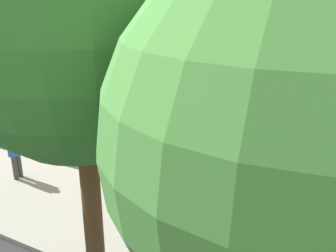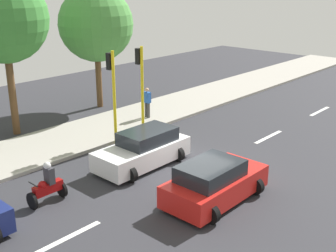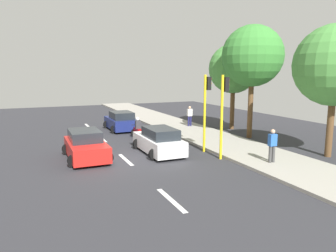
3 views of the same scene
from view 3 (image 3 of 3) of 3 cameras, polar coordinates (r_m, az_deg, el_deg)
name	(u,v)px [view 3 (image 3 of 3)]	position (r m, az deg, el deg)	size (l,w,h in m)	color
ground_plane	(126,161)	(17.39, -7.55, -6.14)	(40.00, 60.00, 0.10)	#2D2D33
sidewalk	(235,147)	(20.33, 11.80, -3.60)	(4.00, 60.00, 0.15)	#9E998E
lane_stripe_north	(171,200)	(12.01, 0.57, -13.05)	(0.20, 2.40, 0.01)	white
lane_stripe_mid	(126,160)	(17.37, -7.55, -5.96)	(0.20, 2.40, 0.01)	white
lane_stripe_south	(102,139)	(23.05, -11.67, -2.23)	(0.20, 2.40, 0.01)	white
lane_stripe_far_south	(88,126)	(28.86, -14.13, 0.02)	(0.20, 2.40, 0.01)	white
car_dark_blue	(121,121)	(26.16, -8.37, 0.82)	(2.30, 3.86, 1.52)	navy
car_red	(86,146)	(17.86, -14.43, -3.42)	(2.29, 4.07, 1.52)	red
car_white	(159,141)	(18.44, -1.65, -2.72)	(2.17, 4.23, 1.52)	white
motorcycle	(137,129)	(22.71, -5.47, -0.61)	(0.60, 1.30, 1.53)	black
pedestrian_near_signal	(190,115)	(27.00, 3.88, 1.91)	(0.40, 0.24, 1.69)	#1E1E4C
pedestrian_by_tree	(272,145)	(16.81, 18.09, -3.18)	(0.40, 0.24, 1.69)	#3F3F3F
traffic_light_corner	(224,105)	(17.12, 9.87, 3.72)	(0.49, 0.24, 4.50)	yellow
traffic_light_midblock	(206,102)	(18.64, 6.84, 4.25)	(0.49, 0.24, 4.50)	yellow
street_tree_center	(252,56)	(23.28, 14.83, 11.92)	(4.23, 4.23, 7.87)	brown
street_tree_south	(335,66)	(19.43, 27.65, 9.52)	(4.37, 4.37, 7.18)	brown
street_tree_north	(234,69)	(26.65, 11.61, 9.95)	(3.98, 3.98, 6.93)	brown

